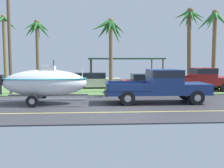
{
  "coord_description": "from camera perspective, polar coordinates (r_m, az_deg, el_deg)",
  "views": [
    {
      "loc": [
        -1.73,
        -13.76,
        2.42
      ],
      "look_at": [
        -0.75,
        1.36,
        1.04
      ],
      "focal_mm": 41.63,
      "sensor_mm": 36.0,
      "label": 1
    }
  ],
  "objects": [
    {
      "name": "palm_tree_near_right",
      "position": [
        19.68,
        -0.4,
        10.92
      ],
      "size": [
        2.78,
        3.23,
        5.56
      ],
      "color": "brown",
      "rests_on": "ground"
    },
    {
      "name": "palm_tree_far_right",
      "position": [
        25.66,
        16.66,
        11.61
      ],
      "size": [
        3.03,
        2.84,
        7.28
      ],
      "color": "brown",
      "rests_on": "ground"
    },
    {
      "name": "utility_pole",
      "position": [
        19.81,
        -21.61,
        9.95
      ],
      "size": [
        0.24,
        1.8,
        8.07
      ],
      "color": "brown",
      "rests_on": "ground"
    },
    {
      "name": "palm_tree_far_left",
      "position": [
        24.13,
        21.62,
        11.16
      ],
      "size": [
        3.03,
        3.72,
        6.72
      ],
      "color": "brown",
      "rests_on": "ground"
    },
    {
      "name": "boat_on_trailer",
      "position": [
        14.87,
        -14.57,
        0.26
      ],
      "size": [
        5.84,
        2.35,
        2.45
      ],
      "color": "gray",
      "rests_on": "ground"
    },
    {
      "name": "palm_tree_near_left",
      "position": [
        29.57,
        -22.63,
        10.57
      ],
      "size": [
        2.94,
        3.12,
        7.14
      ],
      "color": "brown",
      "rests_on": "ground"
    },
    {
      "name": "carport_awning",
      "position": [
        27.71,
        2.7,
        5.47
      ],
      "size": [
        7.56,
        5.51,
        2.67
      ],
      "color": "#4C4238",
      "rests_on": "ground"
    },
    {
      "name": "parked_sedan_near",
      "position": [
        22.56,
        -4.4,
        0.73
      ],
      "size": [
        4.74,
        1.84,
        1.38
      ],
      "color": "beige",
      "rests_on": "ground"
    },
    {
      "name": "pickup_truck_towing",
      "position": [
        15.13,
        11.19,
        -0.07
      ],
      "size": [
        6.01,
        2.07,
        1.91
      ],
      "color": "navy",
      "rests_on": "ground"
    },
    {
      "name": "palm_tree_mid",
      "position": [
        26.7,
        -16.11,
        10.45
      ],
      "size": [
        2.71,
        2.82,
        6.37
      ],
      "color": "brown",
      "rests_on": "ground"
    },
    {
      "name": "parked_sedan_far",
      "position": [
        20.6,
        8.31,
        0.27
      ],
      "size": [
        4.52,
        1.95,
        1.38
      ],
      "color": "#B21E19",
      "rests_on": "ground"
    },
    {
      "name": "ground",
      "position": [
        22.34,
        0.75,
        -1.05
      ],
      "size": [
        36.0,
        22.0,
        0.11
      ],
      "color": "#38383D"
    },
    {
      "name": "parked_pickup_background",
      "position": [
        21.45,
        19.14,
        1.18
      ],
      "size": [
        5.49,
        2.06,
        1.84
      ],
      "color": "maroon",
      "rests_on": "ground"
    }
  ]
}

